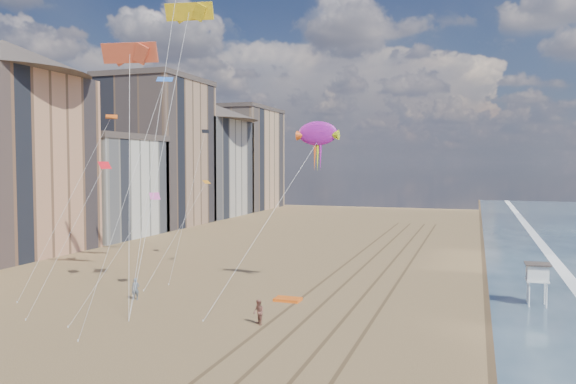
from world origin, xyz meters
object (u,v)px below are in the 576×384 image
Objects in this scene: lifeguard_stand at (537,273)px; kite_flyer_a at (135,289)px; grounded_kite at (288,299)px; show_kite at (318,134)px; kite_flyer_b at (259,312)px.

kite_flyer_a is (-33.94, -9.18, -1.86)m from lifeguard_stand.
grounded_kite is 1.19× the size of kite_flyer_a.
show_kite reaches higher than kite_flyer_a.
kite_flyer_a is at bearing -152.01° from show_kite.
kite_flyer_a is (-13.10, -3.97, 0.84)m from grounded_kite.
kite_flyer_b is (0.25, -7.70, 0.83)m from grounded_kite.
lifeguard_stand is 35.21m from kite_flyer_a.
lifeguard_stand is at bearing 2.24° from kite_flyer_a.
grounded_kite is 15.43m from show_kite.
lifeguard_stand is 1.88× the size of kite_flyer_a.
grounded_kite is at bearing 3.97° from kite_flyer_a.
kite_flyer_b is (-1.38, -11.55, -14.02)m from show_kite.
lifeguard_stand is at bearing 75.45° from kite_flyer_b.
grounded_kite is at bearing -112.86° from show_kite.
show_kite reaches higher than grounded_kite.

